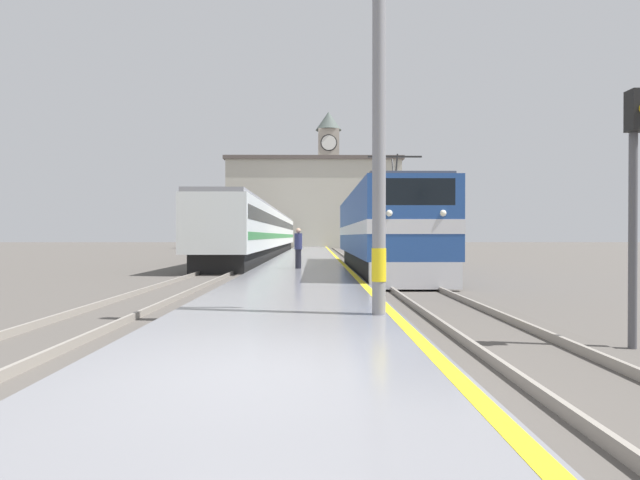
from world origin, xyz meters
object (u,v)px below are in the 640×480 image
person_on_platform (298,247)px  signal_post (636,175)px  catenary_mast (383,79)px  clock_tower (329,175)px  locomotive_train (381,231)px  passenger_train (265,232)px

person_on_platform → signal_post: bearing=-69.4°
catenary_mast → clock_tower: 71.57m
locomotive_train → passenger_train: 20.82m
passenger_train → locomotive_train: bearing=-69.6°
person_on_platform → clock_tower: 59.37m
catenary_mast → signal_post: size_ratio=2.26×
locomotive_train → clock_tower: (-0.86, 57.55, 9.63)m
passenger_train → signal_post: size_ratio=11.38×
locomotive_train → passenger_train: bearing=110.4°
locomotive_train → clock_tower: size_ratio=0.74×
locomotive_train → clock_tower: bearing=90.9°
clock_tower → passenger_train: bearing=-99.6°
clock_tower → signal_post: clock_tower is taller
locomotive_train → clock_tower: clock_tower is taller
person_on_platform → locomotive_train: bearing=12.8°
catenary_mast → person_on_platform: (-1.96, 12.82, -3.33)m
person_on_platform → catenary_mast: bearing=-81.3°
passenger_train → catenary_mast: (5.49, -33.17, 2.51)m
passenger_train → clock_tower: bearing=80.4°
person_on_platform → passenger_train: bearing=99.9°
catenary_mast → signal_post: catenary_mast is taller
locomotive_train → clock_tower: 58.36m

